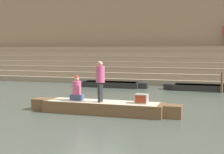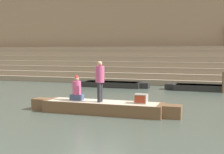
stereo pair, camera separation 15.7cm
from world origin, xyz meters
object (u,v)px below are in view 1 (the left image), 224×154
at_px(person_standing, 100,79).
at_px(person_rowing, 77,90).
at_px(moored_boat_distant, 205,87).
at_px(mooring_post, 222,83).
at_px(tv_set, 141,99).
at_px(moored_boat_shore, 110,84).
at_px(rowboat_main, 103,107).

height_order(person_standing, person_rowing, person_standing).
relative_size(person_rowing, moored_boat_distant, 0.20).
bearing_deg(mooring_post, moored_boat_distant, 137.75).
bearing_deg(tv_set, mooring_post, 70.15).
height_order(person_standing, moored_boat_distant, person_standing).
height_order(person_standing, moored_boat_shore, person_standing).
height_order(person_rowing, mooring_post, person_rowing).
xyz_separation_m(moored_boat_distant, mooring_post, (0.99, -0.90, 0.43)).
xyz_separation_m(person_rowing, moored_boat_distant, (4.96, 8.84, -0.68)).
height_order(rowboat_main, tv_set, tv_set).
xyz_separation_m(person_rowing, mooring_post, (5.95, 7.94, -0.25)).
height_order(person_rowing, tv_set, person_rowing).
bearing_deg(moored_boat_shore, mooring_post, -8.81).
bearing_deg(moored_boat_shore, person_rowing, -82.09).
relative_size(person_rowing, moored_boat_shore, 0.19).
xyz_separation_m(tv_set, moored_boat_shore, (-4.13, 8.95, -0.46)).
distance_m(tv_set, mooring_post, 8.57).
xyz_separation_m(rowboat_main, person_standing, (-0.07, -0.13, 1.16)).
xyz_separation_m(person_rowing, tv_set, (2.72, 0.00, -0.22)).
relative_size(rowboat_main, moored_boat_shore, 1.18).
height_order(person_standing, mooring_post, person_standing).
bearing_deg(mooring_post, rowboat_main, -120.89).
bearing_deg(tv_set, rowboat_main, -175.43).
bearing_deg(tv_set, person_standing, -171.07).
relative_size(tv_set, moored_boat_shore, 0.09).
distance_m(person_standing, mooring_post, 9.50).
xyz_separation_m(person_standing, moored_boat_shore, (-2.50, 9.14, -1.21)).
distance_m(rowboat_main, moored_boat_shore, 9.37).
bearing_deg(person_standing, person_rowing, 153.76).
height_order(tv_set, moored_boat_distant, tv_set).
bearing_deg(rowboat_main, mooring_post, 56.91).
distance_m(rowboat_main, moored_boat_distant, 9.68).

